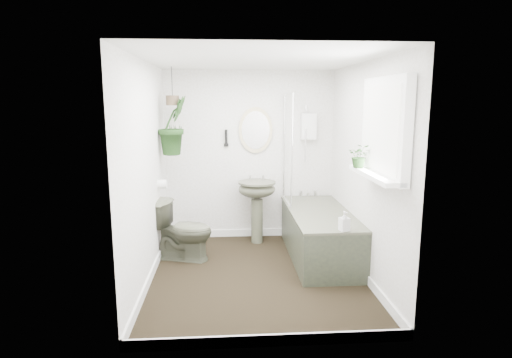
{
  "coord_description": "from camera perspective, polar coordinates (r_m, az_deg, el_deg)",
  "views": [
    {
      "loc": [
        -0.32,
        -4.43,
        1.89
      ],
      "look_at": [
        0.0,
        0.15,
        1.05
      ],
      "focal_mm": 30.0,
      "sensor_mm": 36.0,
      "label": 1
    }
  ],
  "objects": [
    {
      "name": "wall_sconce",
      "position": [
        5.81,
        -4.0,
        5.51
      ],
      "size": [
        0.04,
        0.04,
        0.22
      ],
      "primitive_type": "cylinder",
      "color": "black",
      "rests_on": "wall_back"
    },
    {
      "name": "sill_plant",
      "position": [
        4.26,
        13.67,
        3.02
      ],
      "size": [
        0.26,
        0.25,
        0.23
      ],
      "primitive_type": "imported",
      "rotation": [
        0.0,
        0.0,
        -0.39
      ],
      "color": "black",
      "rests_on": "window_sill"
    },
    {
      "name": "shower_box",
      "position": [
        5.89,
        7.02,
        6.99
      ],
      "size": [
        0.2,
        0.1,
        0.35
      ],
      "primitive_type": "cube",
      "color": "white",
      "rests_on": "wall_back"
    },
    {
      "name": "floor",
      "position": [
        4.83,
        0.13,
        -12.79
      ],
      "size": [
        2.3,
        2.8,
        0.02
      ],
      "primitive_type": "cube",
      "color": "black",
      "rests_on": "ground"
    },
    {
      "name": "hanging_plant",
      "position": [
        5.43,
        -10.95,
        7.04
      ],
      "size": [
        0.5,
        0.52,
        0.73
      ],
      "primitive_type": "imported",
      "rotation": [
        0.0,
        0.0,
        0.88
      ],
      "color": "black",
      "rests_on": "ceiling"
    },
    {
      "name": "bath_screen",
      "position": [
        5.51,
        4.27,
        3.99
      ],
      "size": [
        0.04,
        0.72,
        1.4
      ],
      "primitive_type": null,
      "color": "silver",
      "rests_on": "bathtub"
    },
    {
      "name": "pedestal_sink",
      "position": [
        5.75,
        0.13,
        -4.42
      ],
      "size": [
        0.55,
        0.49,
        0.84
      ],
      "primitive_type": null,
      "rotation": [
        0.0,
        0.0,
        0.16
      ],
      "color": "#484A39",
      "rests_on": "floor"
    },
    {
      "name": "window_blinds",
      "position": [
        3.98,
        16.19,
        6.5
      ],
      "size": [
        0.01,
        0.86,
        0.76
      ],
      "primitive_type": "cube",
      "color": "white",
      "rests_on": "wall_right"
    },
    {
      "name": "hanging_pot",
      "position": [
        5.42,
        -11.07,
        10.25
      ],
      "size": [
        0.16,
        0.16,
        0.12
      ],
      "primitive_type": "cylinder",
      "color": "#4C3C2B",
      "rests_on": "ceiling"
    },
    {
      "name": "wall_right",
      "position": [
        4.73,
        14.3,
        1.04
      ],
      "size": [
        0.02,
        2.8,
        2.3
      ],
      "primitive_type": "cube",
      "color": "white",
      "rests_on": "ground"
    },
    {
      "name": "wall_back",
      "position": [
        5.89,
        -0.86,
        3.16
      ],
      "size": [
        2.3,
        0.02,
        2.3
      ],
      "primitive_type": "cube",
      "color": "white",
      "rests_on": "ground"
    },
    {
      "name": "window_sill",
      "position": [
        4.02,
        15.55,
        0.53
      ],
      "size": [
        0.18,
        1.0,
        0.04
      ],
      "primitive_type": "cube",
      "color": "white",
      "rests_on": "wall_right"
    },
    {
      "name": "wall_left",
      "position": [
        4.57,
        -14.54,
        0.71
      ],
      "size": [
        0.02,
        2.8,
        2.3
      ],
      "primitive_type": "cube",
      "color": "white",
      "rests_on": "ground"
    },
    {
      "name": "skirting",
      "position": [
        4.81,
        0.13,
        -12.13
      ],
      "size": [
        2.3,
        2.8,
        0.1
      ],
      "primitive_type": "cube",
      "color": "white",
      "rests_on": "floor"
    },
    {
      "name": "oval_mirror",
      "position": [
        5.83,
        -0.05,
        6.54
      ],
      "size": [
        0.46,
        0.03,
        0.62
      ],
      "primitive_type": "ellipsoid",
      "color": "beige",
      "rests_on": "wall_back"
    },
    {
      "name": "toilet_roll_holder",
      "position": [
        5.28,
        -12.42,
        -0.68
      ],
      "size": [
        0.11,
        0.11,
        0.11
      ],
      "primitive_type": "cylinder",
      "rotation": [
        0.0,
        1.57,
        0.0
      ],
      "color": "white",
      "rests_on": "wall_left"
    },
    {
      "name": "wall_front",
      "position": [
        3.13,
        2.02,
        -3.34
      ],
      "size": [
        2.3,
        0.02,
        2.3
      ],
      "primitive_type": "cube",
      "color": "white",
      "rests_on": "ground"
    },
    {
      "name": "bathtub",
      "position": [
        5.3,
        8.45,
        -7.31
      ],
      "size": [
        0.72,
        1.72,
        0.58
      ],
      "primitive_type": null,
      "color": "#484A39",
      "rests_on": "floor"
    },
    {
      "name": "toilet",
      "position": [
        5.25,
        -9.68,
        -6.72
      ],
      "size": [
        0.79,
        0.59,
        0.72
      ],
      "primitive_type": "imported",
      "rotation": [
        0.0,
        0.0,
        1.28
      ],
      "color": "#484A39",
      "rests_on": "floor"
    },
    {
      "name": "ceiling",
      "position": [
        4.46,
        0.14,
        15.77
      ],
      "size": [
        2.3,
        2.8,
        0.02
      ],
      "primitive_type": "cube",
      "color": "white",
      "rests_on": "ground"
    },
    {
      "name": "window_recess",
      "position": [
        4.0,
        16.8,
        6.48
      ],
      "size": [
        0.08,
        1.0,
        0.9
      ],
      "primitive_type": "cube",
      "color": "white",
      "rests_on": "wall_right"
    },
    {
      "name": "soap_bottle",
      "position": [
        4.48,
        11.7,
        -5.52
      ],
      "size": [
        0.11,
        0.11,
        0.2
      ],
      "primitive_type": "imported",
      "rotation": [
        0.0,
        0.0,
        0.26
      ],
      "color": "black",
      "rests_on": "bathtub"
    }
  ]
}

